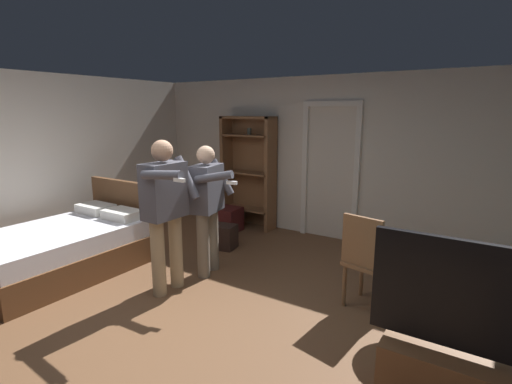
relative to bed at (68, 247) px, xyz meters
name	(u,v)px	position (x,y,z in m)	size (l,w,h in m)	color
ground_plane	(165,317)	(1.87, -0.17, -0.30)	(7.00, 7.00, 0.00)	brown
wall_back	(310,157)	(1.87, 3.07, 0.95)	(5.98, 0.12, 2.51)	silver
wall_left	(2,167)	(-1.06, -0.17, 0.95)	(0.15, 6.60, 2.51)	silver
doorway_frame	(330,161)	(2.25, 2.99, 0.92)	(0.93, 0.08, 2.13)	white
bed	(68,247)	(0.00, 0.00, 0.00)	(1.33, 2.01, 1.02)	brown
bookshelf	(249,168)	(0.84, 2.85, 0.72)	(0.97, 0.32, 1.90)	brown
tv_flatscreen	(466,372)	(4.44, -0.05, 0.06)	(1.22, 0.40, 1.23)	brown
side_table	(426,285)	(4.04, 0.89, 0.17)	(0.71, 0.71, 0.70)	brown
laptop	(424,257)	(4.00, 0.85, 0.45)	(0.37, 0.38, 0.16)	black
bottle_on_table	(446,258)	(4.18, 0.81, 0.49)	(0.06, 0.06, 0.22)	#225319
wooden_chair	(366,258)	(3.44, 1.06, 0.24)	(0.50, 0.50, 0.99)	brown
person_blue_shirt	(166,205)	(1.48, 0.28, 0.69)	(0.71, 0.62, 1.69)	tan
person_striped_shirt	(208,201)	(1.55, 0.89, 0.61)	(0.74, 0.63, 1.59)	gray
suitcase_dark	(224,219)	(0.63, 2.39, -0.10)	(0.55, 0.39, 0.40)	#4C1919
suitcase_small	(219,236)	(1.07, 1.68, -0.13)	(0.51, 0.29, 0.35)	black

